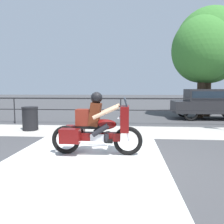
{
  "coord_description": "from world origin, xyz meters",
  "views": [
    {
      "loc": [
        0.42,
        -4.96,
        1.64
      ],
      "look_at": [
        -0.07,
        0.96,
        1.02
      ],
      "focal_mm": 35.0,
      "sensor_mm": 36.0,
      "label": 1
    }
  ],
  "objects_px": {
    "trash_bin": "(30,119)",
    "tree_behind_sign": "(209,46)",
    "tree_behind_car": "(202,50)",
    "parked_car": "(209,102)",
    "motorcycle": "(96,127)"
  },
  "relations": [
    {
      "from": "trash_bin",
      "to": "tree_behind_sign",
      "type": "distance_m",
      "value": 10.79
    },
    {
      "from": "trash_bin",
      "to": "tree_behind_car",
      "type": "bearing_deg",
      "value": 30.04
    },
    {
      "from": "trash_bin",
      "to": "tree_behind_sign",
      "type": "bearing_deg",
      "value": 31.79
    },
    {
      "from": "tree_behind_sign",
      "to": "tree_behind_car",
      "type": "xyz_separation_m",
      "value": [
        -0.61,
        -0.71,
        -0.34
      ]
    },
    {
      "from": "trash_bin",
      "to": "tree_behind_car",
      "type": "relative_size",
      "value": 0.16
    },
    {
      "from": "parked_car",
      "to": "tree_behind_car",
      "type": "xyz_separation_m",
      "value": [
        -0.25,
        0.67,
        2.9
      ]
    },
    {
      "from": "parked_car",
      "to": "tree_behind_car",
      "type": "relative_size",
      "value": 0.7
    },
    {
      "from": "motorcycle",
      "to": "parked_car",
      "type": "relative_size",
      "value": 0.57
    },
    {
      "from": "motorcycle",
      "to": "tree_behind_sign",
      "type": "relative_size",
      "value": 0.36
    },
    {
      "from": "motorcycle",
      "to": "parked_car",
      "type": "xyz_separation_m",
      "value": [
        5.12,
        6.98,
        0.24
      ]
    },
    {
      "from": "motorcycle",
      "to": "trash_bin",
      "type": "bearing_deg",
      "value": 136.09
    },
    {
      "from": "parked_car",
      "to": "motorcycle",
      "type": "bearing_deg",
      "value": -125.96
    },
    {
      "from": "trash_bin",
      "to": "tree_behind_sign",
      "type": "xyz_separation_m",
      "value": [
        8.61,
        5.34,
        3.71
      ]
    },
    {
      "from": "tree_behind_car",
      "to": "trash_bin",
      "type": "bearing_deg",
      "value": -149.96
    },
    {
      "from": "trash_bin",
      "to": "tree_behind_sign",
      "type": "height_order",
      "value": "tree_behind_sign"
    }
  ]
}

